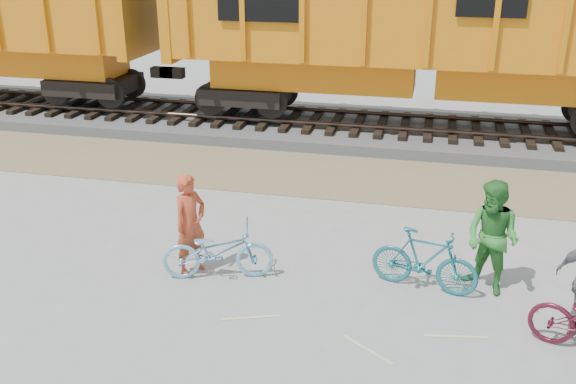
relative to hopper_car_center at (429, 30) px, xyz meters
name	(u,v)px	position (x,y,z in m)	size (l,w,h in m)	color
ground	(326,298)	(-1.11, -9.00, -3.01)	(120.00, 120.00, 0.00)	#9E9E99
gravel_strip	(366,178)	(-1.11, -3.50, -3.00)	(120.00, 3.00, 0.02)	#857452
ballast_bed	(381,132)	(-1.11, 0.00, -2.86)	(120.00, 4.00, 0.30)	slate
track	(382,120)	(-1.11, 0.00, -2.53)	(120.00, 2.60, 0.24)	black
hopper_car_center	(429,30)	(0.00, 0.00, 0.00)	(14.00, 3.13, 4.65)	black
bicycle_blue	(218,251)	(-2.98, -8.72, -2.52)	(0.64, 1.84, 0.97)	#74B6D8
bicycle_teal	(425,260)	(0.37, -8.34, -2.49)	(0.49, 1.72, 1.03)	#1B6974
person_solo	(190,224)	(-3.48, -8.62, -2.13)	(0.64, 0.42, 1.75)	#C14627
person_man	(492,238)	(1.37, -8.14, -2.08)	(0.90, 0.70, 1.86)	#337F30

